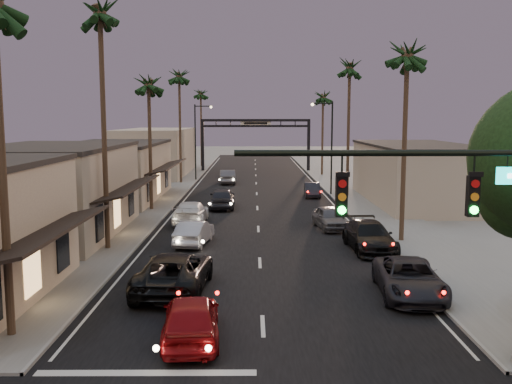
{
  "coord_description": "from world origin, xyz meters",
  "views": [
    {
      "loc": [
        -0.34,
        -9.69,
        7.44
      ],
      "look_at": [
        -0.16,
        28.19,
        2.5
      ],
      "focal_mm": 40.0,
      "sensor_mm": 36.0,
      "label": 1
    }
  ],
  "objects_px": {
    "palm_lb": "(100,6)",
    "curbside_near": "(409,278)",
    "arch": "(256,132)",
    "palm_ld": "(179,73)",
    "palm_ra": "(408,48)",
    "palm_rc": "(323,94)",
    "palm_lc": "(148,79)",
    "traffic_signal": "(500,215)",
    "streetlight_left": "(198,136)",
    "oncoming_silver": "(194,233)",
    "oncoming_red": "(191,318)",
    "palm_rb": "(350,64)",
    "curbside_black": "(369,236)",
    "oncoming_pickup": "(174,272)",
    "palm_far": "(201,91)",
    "streetlight_right": "(329,140)"
  },
  "relations": [
    {
      "from": "palm_lb",
      "to": "curbside_near",
      "type": "height_order",
      "value": "palm_lb"
    },
    {
      "from": "arch",
      "to": "palm_ld",
      "type": "relative_size",
      "value": 1.07
    },
    {
      "from": "palm_ra",
      "to": "palm_rc",
      "type": "xyz_separation_m",
      "value": [
        0.0,
        40.0,
        -0.97
      ]
    },
    {
      "from": "palm_lb",
      "to": "palm_ld",
      "type": "distance_m",
      "value": 33.01
    },
    {
      "from": "arch",
      "to": "palm_lc",
      "type": "xyz_separation_m",
      "value": [
        -8.6,
        -34.0,
        4.94
      ]
    },
    {
      "from": "traffic_signal",
      "to": "palm_lc",
      "type": "distance_m",
      "value": 35.46
    },
    {
      "from": "arch",
      "to": "palm_lc",
      "type": "height_order",
      "value": "palm_lc"
    },
    {
      "from": "palm_ld",
      "to": "curbside_near",
      "type": "distance_m",
      "value": 45.59
    },
    {
      "from": "streetlight_left",
      "to": "oncoming_silver",
      "type": "xyz_separation_m",
      "value": [
        3.09,
        -34.69,
        -4.61
      ]
    },
    {
      "from": "palm_lc",
      "to": "traffic_signal",
      "type": "bearing_deg",
      "value": -65.94
    },
    {
      "from": "palm_rc",
      "to": "oncoming_red",
      "type": "bearing_deg",
      "value": -101.28
    },
    {
      "from": "streetlight_left",
      "to": "palm_ld",
      "type": "xyz_separation_m",
      "value": [
        -1.68,
        -3.0,
        7.09
      ]
    },
    {
      "from": "oncoming_red",
      "to": "arch",
      "type": "bearing_deg",
      "value": -96.73
    },
    {
      "from": "palm_rb",
      "to": "palm_rc",
      "type": "relative_size",
      "value": 1.16
    },
    {
      "from": "curbside_black",
      "to": "arch",
      "type": "bearing_deg",
      "value": 94.21
    },
    {
      "from": "palm_lc",
      "to": "oncoming_pickup",
      "type": "height_order",
      "value": "palm_lc"
    },
    {
      "from": "oncoming_red",
      "to": "curbside_black",
      "type": "relative_size",
      "value": 0.83
    },
    {
      "from": "curbside_black",
      "to": "oncoming_pickup",
      "type": "bearing_deg",
      "value": -145.88
    },
    {
      "from": "palm_lb",
      "to": "palm_rc",
      "type": "relative_size",
      "value": 1.25
    },
    {
      "from": "palm_lc",
      "to": "oncoming_silver",
      "type": "distance_m",
      "value": 16.7
    },
    {
      "from": "oncoming_silver",
      "to": "curbside_black",
      "type": "distance_m",
      "value": 10.15
    },
    {
      "from": "palm_ld",
      "to": "arch",
      "type": "bearing_deg",
      "value": 60.17
    },
    {
      "from": "streetlight_left",
      "to": "palm_far",
      "type": "relative_size",
      "value": 0.68
    },
    {
      "from": "streetlight_left",
      "to": "curbside_near",
      "type": "bearing_deg",
      "value": -73.58
    },
    {
      "from": "streetlight_left",
      "to": "palm_far",
      "type": "distance_m",
      "value": 20.96
    },
    {
      "from": "palm_ra",
      "to": "palm_far",
      "type": "relative_size",
      "value": 1.0
    },
    {
      "from": "oncoming_pickup",
      "to": "palm_ld",
      "type": "bearing_deg",
      "value": -80.65
    },
    {
      "from": "curbside_near",
      "to": "curbside_black",
      "type": "bearing_deg",
      "value": 94.32
    },
    {
      "from": "streetlight_right",
      "to": "palm_ra",
      "type": "distance_m",
      "value": 21.94
    },
    {
      "from": "palm_ra",
      "to": "palm_rb",
      "type": "relative_size",
      "value": 0.93
    },
    {
      "from": "streetlight_right",
      "to": "palm_lc",
      "type": "xyz_separation_m",
      "value": [
        -15.52,
        -9.0,
        5.14
      ]
    },
    {
      "from": "curbside_black",
      "to": "curbside_near",
      "type": "bearing_deg",
      "value": -93.11
    },
    {
      "from": "arch",
      "to": "streetlight_right",
      "type": "bearing_deg",
      "value": -74.53
    },
    {
      "from": "palm_lc",
      "to": "palm_ra",
      "type": "distance_m",
      "value": 20.99
    },
    {
      "from": "arch",
      "to": "palm_far",
      "type": "relative_size",
      "value": 1.15
    },
    {
      "from": "streetlight_right",
      "to": "palm_far",
      "type": "xyz_separation_m",
      "value": [
        -15.22,
        33.0,
        6.11
      ]
    },
    {
      "from": "traffic_signal",
      "to": "streetlight_right",
      "type": "distance_m",
      "value": 41.02
    },
    {
      "from": "streetlight_left",
      "to": "oncoming_silver",
      "type": "height_order",
      "value": "streetlight_left"
    },
    {
      "from": "palm_lb",
      "to": "palm_lc",
      "type": "bearing_deg",
      "value": 90.0
    },
    {
      "from": "palm_rc",
      "to": "oncoming_red",
      "type": "xyz_separation_m",
      "value": [
        -11.03,
        -55.32,
        -9.67
      ]
    },
    {
      "from": "palm_lc",
      "to": "palm_far",
      "type": "distance_m",
      "value": 42.01
    },
    {
      "from": "oncoming_pickup",
      "to": "palm_rb",
      "type": "bearing_deg",
      "value": -109.92
    },
    {
      "from": "streetlight_left",
      "to": "oncoming_silver",
      "type": "relative_size",
      "value": 2.06
    },
    {
      "from": "streetlight_right",
      "to": "palm_lb",
      "type": "relative_size",
      "value": 0.59
    },
    {
      "from": "oncoming_red",
      "to": "palm_rb",
      "type": "bearing_deg",
      "value": -111.8
    },
    {
      "from": "oncoming_pickup",
      "to": "curbside_near",
      "type": "xyz_separation_m",
      "value": [
        9.95,
        -0.7,
        -0.09
      ]
    },
    {
      "from": "palm_far",
      "to": "curbside_near",
      "type": "xyz_separation_m",
      "value": [
        14.5,
        -64.52,
        -10.69
      ]
    },
    {
      "from": "streetlight_left",
      "to": "palm_lc",
      "type": "xyz_separation_m",
      "value": [
        -1.68,
        -22.0,
        5.14
      ]
    },
    {
      "from": "streetlight_left",
      "to": "oncoming_silver",
      "type": "bearing_deg",
      "value": -84.9
    },
    {
      "from": "palm_rc",
      "to": "oncoming_pickup",
      "type": "height_order",
      "value": "palm_rc"
    }
  ]
}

